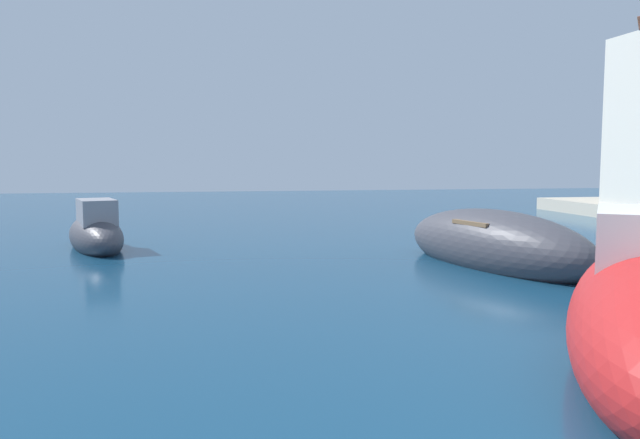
{
  "coord_description": "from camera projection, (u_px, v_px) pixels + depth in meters",
  "views": [
    {
      "loc": [
        -4.58,
        -3.56,
        2.18
      ],
      "look_at": [
        -1.61,
        12.16,
        0.65
      ],
      "focal_mm": 35.48,
      "sensor_mm": 36.0,
      "label": 1
    }
  ],
  "objects": [
    {
      "name": "moored_boat_4",
      "position": [
        96.0,
        234.0,
        15.44
      ],
      "size": [
        2.19,
        3.88,
        1.46
      ],
      "rotation": [
        0.0,
        0.0,
        1.86
      ],
      "color": "#3F3F47",
      "rests_on": "ground"
    },
    {
      "name": "moored_boat_0",
      "position": [
        494.0,
        245.0,
        13.0
      ],
      "size": [
        2.92,
        5.53,
        1.49
      ],
      "rotation": [
        0.0,
        0.0,
        4.96
      ],
      "color": "#3F3F47",
      "rests_on": "ground"
    }
  ]
}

